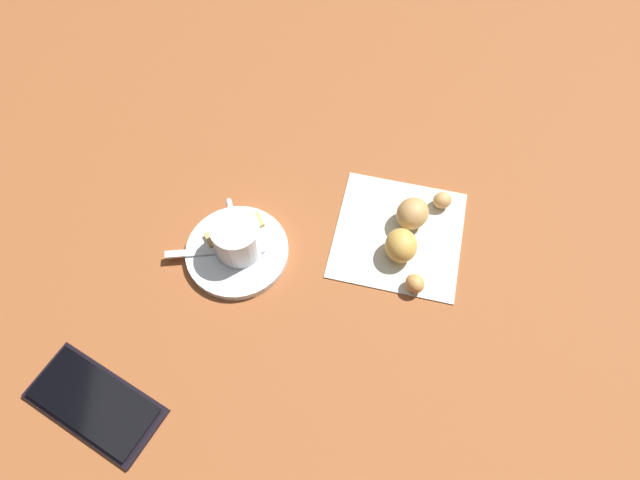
{
  "coord_description": "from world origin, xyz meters",
  "views": [
    {
      "loc": [
        0.0,
        0.34,
        0.59
      ],
      "look_at": [
        -0.01,
        0.02,
        0.01
      ],
      "focal_mm": 30.83,
      "sensor_mm": 36.0,
      "label": 1
    }
  ],
  "objects": [
    {
      "name": "teaspoon",
      "position": [
        0.09,
        0.03,
        0.01
      ],
      "size": [
        0.12,
        0.02,
        0.01
      ],
      "color": "silver",
      "rests_on": "saucer"
    },
    {
      "name": "sugar_packet",
      "position": [
        0.09,
        -0.0,
        0.01
      ],
      "size": [
        0.07,
        0.05,
        0.01
      ],
      "primitive_type": "cube",
      "rotation": [
        0.0,
        0.0,
        6.71
      ],
      "color": "tan",
      "rests_on": "saucer"
    },
    {
      "name": "ground_plane",
      "position": [
        0.0,
        0.0,
        0.0
      ],
      "size": [
        1.8,
        1.8,
        0.0
      ],
      "primitive_type": "plane",
      "color": "brown"
    },
    {
      "name": "cell_phone",
      "position": [
        0.23,
        0.2,
        0.01
      ],
      "size": [
        0.16,
        0.14,
        0.01
      ],
      "color": "black",
      "rests_on": "ground"
    },
    {
      "name": "napkin",
      "position": [
        -0.11,
        0.01,
        0.0
      ],
      "size": [
        0.19,
        0.19,
        0.0
      ],
      "primitive_type": "cube",
      "rotation": [
        0.0,
        0.0,
        -0.27
      ],
      "color": "silver",
      "rests_on": "ground"
    },
    {
      "name": "croissant",
      "position": [
        -0.12,
        0.01,
        0.02
      ],
      "size": [
        0.09,
        0.14,
        0.04
      ],
      "color": "tan",
      "rests_on": "napkin"
    },
    {
      "name": "espresso_cup",
      "position": [
        0.09,
        0.02,
        0.04
      ],
      "size": [
        0.06,
        0.08,
        0.05
      ],
      "color": "silver",
      "rests_on": "saucer"
    },
    {
      "name": "saucer",
      "position": [
        0.09,
        0.03,
        0.01
      ],
      "size": [
        0.12,
        0.12,
        0.01
      ],
      "primitive_type": "cylinder",
      "color": "silver",
      "rests_on": "ground"
    }
  ]
}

